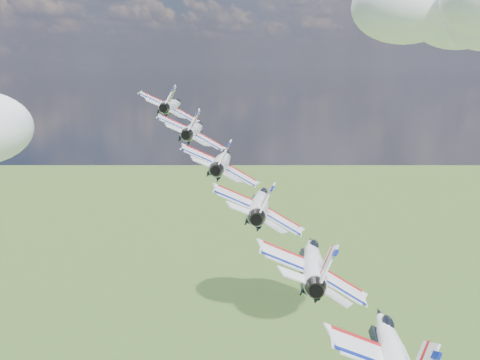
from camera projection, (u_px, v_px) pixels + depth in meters
The scene contains 7 objects.
cloud_far at pixel (449, 13), 254.28m from camera, with size 66.75×52.45×26.22m, color white.
jet_0 at pixel (173, 105), 101.10m from camera, with size 10.55×15.63×4.67m, color white, non-canonical shape.
jet_1 at pixel (194, 129), 89.86m from camera, with size 10.55×15.63×4.67m, color white, non-canonical shape.
jet_2 at pixel (223, 161), 78.62m from camera, with size 10.55×15.63×4.67m, color silver, non-canonical shape.
jet_3 at pixel (260, 202), 67.37m from camera, with size 10.55×15.63×4.67m, color silver, non-canonical shape.
jet_4 at pixel (313, 261), 56.13m from camera, with size 10.55×15.63×4.67m, color white, non-canonical shape.
jet_5 at pixel (392, 349), 44.88m from camera, with size 10.55×15.63×4.67m, color white, non-canonical shape.
Camera 1 is at (38.76, -61.72, 164.33)m, focal length 45.00 mm.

